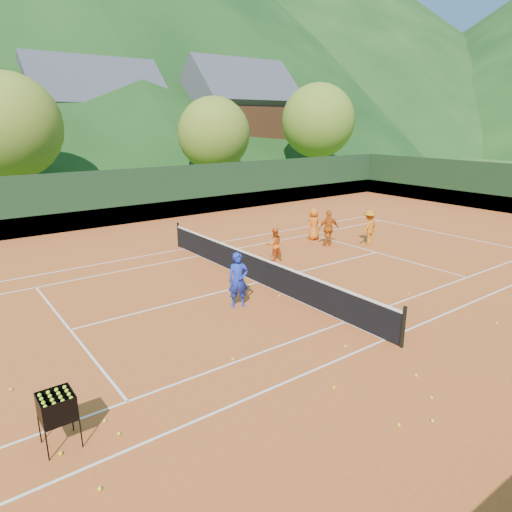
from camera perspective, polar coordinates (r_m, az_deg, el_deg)
ground at (r=16.07m, az=0.28°, el=-3.38°), size 400.00×400.00×0.00m
clay_court at (r=16.07m, az=0.28°, el=-3.34°), size 40.00×24.00×0.02m
mountain_far_right at (r=194.57m, az=-5.81°, el=28.87°), size 260.00×260.00×95.00m
coach at (r=13.75m, az=-2.23°, el=-3.02°), size 0.73×0.61×1.70m
student_a at (r=18.41m, az=2.31°, el=1.46°), size 0.76×0.65×1.35m
student_b at (r=20.81m, az=9.06°, el=3.43°), size 1.03×0.73×1.63m
student_c at (r=21.87m, az=7.25°, el=3.98°), size 0.81×0.60×1.51m
student_d at (r=21.41m, az=13.93°, el=3.49°), size 1.13×0.77×1.62m
tennis_ball_0 at (r=8.20m, az=-18.95°, el=-25.81°), size 0.07×0.07×0.07m
tennis_ball_1 at (r=9.55m, az=-18.38°, el=-18.96°), size 0.07×0.07×0.07m
tennis_ball_2 at (r=11.07m, az=-2.91°, el=-12.76°), size 0.07×0.07×0.07m
tennis_ball_3 at (r=18.88m, az=20.14°, el=-1.20°), size 0.07×0.07×0.07m
tennis_ball_4 at (r=9.05m, az=-23.24°, el=-21.74°), size 0.07×0.07×0.07m
tennis_ball_5 at (r=11.02m, az=19.39°, el=-13.91°), size 0.07×0.07×0.07m
tennis_ball_8 at (r=15.79m, az=18.51°, el=-4.44°), size 0.07×0.07×0.07m
tennis_ball_9 at (r=10.16m, az=9.71°, el=-15.90°), size 0.07×0.07×0.07m
tennis_ball_10 at (r=10.36m, az=21.08°, el=-16.21°), size 0.07×0.07×0.07m
tennis_ball_11 at (r=9.70m, az=21.20°, el=-18.65°), size 0.07×0.07×0.07m
tennis_ball_13 at (r=11.84m, az=11.12°, el=-11.01°), size 0.07×0.07×0.07m
tennis_ball_14 at (r=9.39m, az=17.43°, el=-19.51°), size 0.07×0.07×0.07m
tennis_ball_15 at (r=14.77m, az=2.93°, el=-5.02°), size 0.07×0.07×0.07m
tennis_ball_17 at (r=14.52m, az=27.89°, el=-7.41°), size 0.07×0.07×0.07m
tennis_ball_18 at (r=9.16m, az=-16.77°, el=-20.50°), size 0.07×0.07×0.07m
tennis_ball_20 at (r=11.23m, az=-28.31°, el=-14.45°), size 0.07×0.07×0.07m
court_lines at (r=16.07m, az=0.28°, el=-3.30°), size 23.83×11.03×0.00m
tennis_net at (r=15.91m, az=0.28°, el=-1.61°), size 0.10×12.07×1.10m
perimeter_fence at (r=15.69m, az=0.29°, el=0.98°), size 40.40×24.24×3.00m
ball_hopper at (r=8.87m, az=-23.63°, el=-16.99°), size 0.57×0.57×1.00m
chalet_mid at (r=48.49m, az=-19.20°, el=15.04°), size 12.65×8.82×11.45m
chalet_right at (r=51.16m, az=-2.08°, el=16.23°), size 11.50×8.82×11.91m
tree_b at (r=32.49m, az=-28.57°, el=14.09°), size 6.40×6.40×8.40m
tree_c at (r=36.49m, az=-5.27°, el=14.97°), size 5.60×5.60×7.35m
tree_d at (r=44.68m, az=7.77°, el=16.40°), size 6.80×6.80×8.93m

